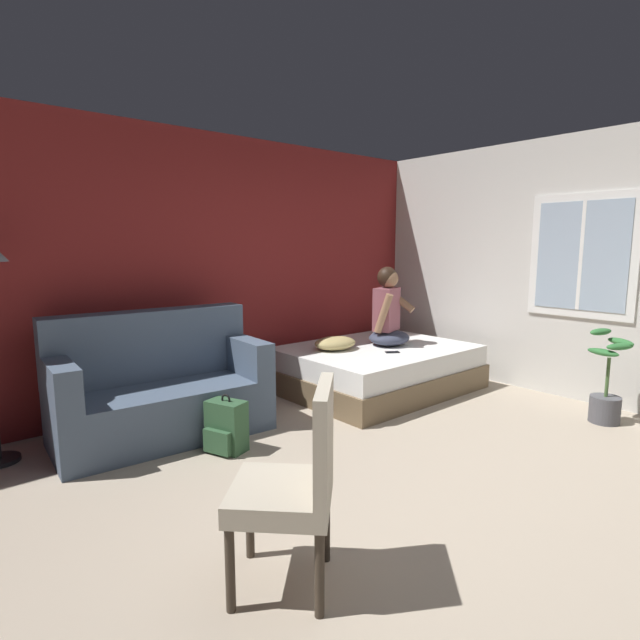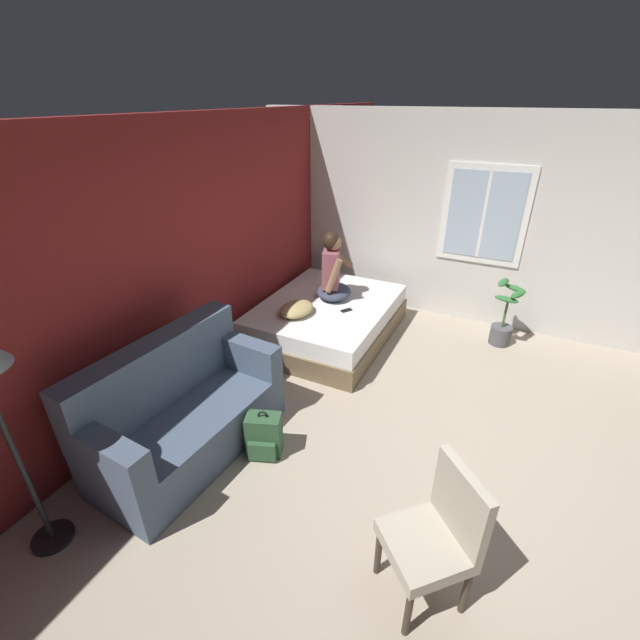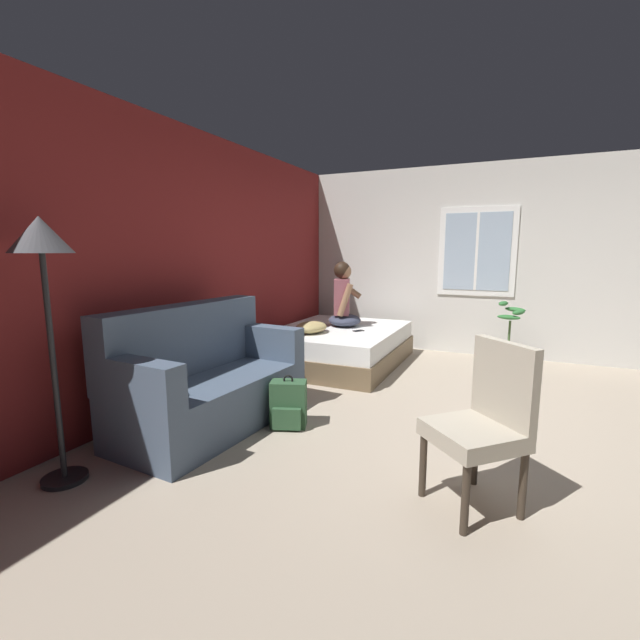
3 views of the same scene
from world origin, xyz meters
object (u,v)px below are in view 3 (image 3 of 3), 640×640
(side_chair, at_px, (484,419))
(cell_phone, at_px, (358,331))
(couch, at_px, (206,380))
(floor_lamp, at_px, (43,262))
(backpack, at_px, (288,405))
(potted_plant, at_px, (509,343))
(person_seated, at_px, (343,300))
(bed, at_px, (339,346))
(throw_pillow, at_px, (311,327))

(side_chair, bearing_deg, cell_phone, 33.06)
(couch, height_order, floor_lamp, floor_lamp)
(backpack, relative_size, potted_plant, 0.54)
(side_chair, height_order, backpack, side_chair)
(cell_phone, relative_size, potted_plant, 0.17)
(person_seated, distance_m, potted_plant, 2.24)
(couch, distance_m, cell_phone, 2.35)
(bed, xyz_separation_m, floor_lamp, (-3.53, 0.51, 1.19))
(potted_plant, bearing_deg, bed, 110.75)
(side_chair, xyz_separation_m, throw_pillow, (2.22, 2.18, 0.02))
(person_seated, bearing_deg, floor_lamp, 172.29)
(side_chair, bearing_deg, bed, 36.60)
(person_seated, bearing_deg, throw_pillow, 163.93)
(floor_lamp, bearing_deg, bed, -8.20)
(person_seated, bearing_deg, backpack, -169.91)
(couch, xyz_separation_m, potted_plant, (3.17, -2.34, -0.09))
(bed, distance_m, throw_pillow, 0.59)
(side_chair, distance_m, throw_pillow, 3.11)
(couch, relative_size, cell_phone, 12.18)
(potted_plant, bearing_deg, floor_lamp, 149.07)
(bed, relative_size, person_seated, 2.32)
(person_seated, bearing_deg, cell_phone, -131.59)
(backpack, xyz_separation_m, cell_phone, (2.04, 0.09, 0.29))
(bed, bearing_deg, person_seated, 2.03)
(bed, xyz_separation_m, cell_phone, (-0.11, -0.32, 0.25))
(throw_pillow, height_order, cell_phone, throw_pillow)
(side_chair, height_order, throw_pillow, side_chair)
(couch, bearing_deg, throw_pillow, -2.15)
(person_seated, bearing_deg, bed, -177.97)
(throw_pillow, bearing_deg, potted_plant, -61.26)
(cell_phone, bearing_deg, bed, 14.49)
(person_seated, xyz_separation_m, backpack, (-2.32, -0.41, -0.64))
(couch, height_order, potted_plant, couch)
(floor_lamp, xyz_separation_m, potted_plant, (4.32, -2.59, -1.13))
(side_chair, xyz_separation_m, backpack, (0.53, 1.58, -0.34))
(bed, height_order, cell_phone, cell_phone)
(couch, xyz_separation_m, backpack, (0.24, -0.67, -0.20))
(cell_phone, relative_size, floor_lamp, 0.08)
(cell_phone, height_order, potted_plant, potted_plant)
(side_chair, relative_size, person_seated, 1.12)
(bed, height_order, couch, couch)
(person_seated, xyz_separation_m, cell_phone, (-0.29, -0.32, -0.35))
(bed, bearing_deg, floor_lamp, 171.80)
(throw_pillow, relative_size, cell_phone, 3.33)
(potted_plant, bearing_deg, person_seated, 106.27)
(backpack, distance_m, floor_lamp, 2.07)
(floor_lamp, height_order, potted_plant, floor_lamp)
(couch, bearing_deg, cell_phone, -14.21)
(throw_pillow, relative_size, potted_plant, 0.56)
(couch, height_order, backpack, couch)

